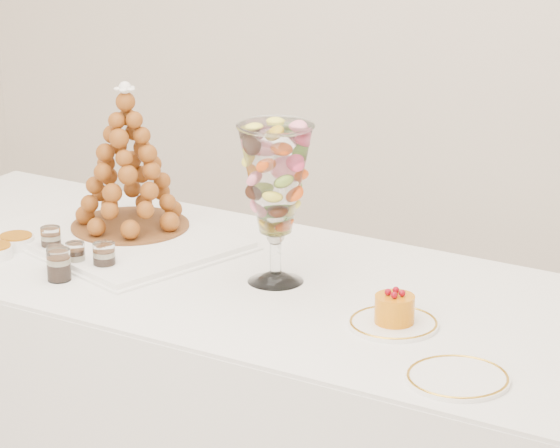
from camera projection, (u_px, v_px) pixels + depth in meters
The scene contains 13 objects.
buffet_table at pixel (227, 419), 3.39m from camera, with size 2.13×0.92×0.80m.
lace_tray at pixel (118, 237), 3.48m from camera, with size 0.60×0.45×0.02m, color white.
macaron_vase at pixel (275, 181), 3.13m from camera, with size 0.18×0.18×0.39m.
cake_plate at pixel (393, 324), 2.94m from camera, with size 0.20×0.20×0.01m, color white.
spare_plate at pixel (458, 378), 2.68m from camera, with size 0.21×0.21×0.01m, color white.
verrine_a at pixel (51, 240), 3.39m from camera, with size 0.05×0.05×0.07m, color white.
verrine_b at pixel (75, 255), 3.29m from camera, with size 0.05×0.05×0.06m, color white.
verrine_c at pixel (104, 257), 3.26m from camera, with size 0.06×0.06×0.07m, color white.
verrine_d at pixel (56, 258), 3.27m from camera, with size 0.05×0.05×0.06m, color white.
verrine_e at pixel (59, 265), 3.20m from camera, with size 0.06×0.06×0.08m, color white.
ramekin_back at pixel (16, 242), 3.43m from camera, with size 0.09×0.09×0.03m, color white.
croquembouche at pixel (128, 158), 3.47m from camera, with size 0.32×0.32×0.39m.
mousse_cake at pixel (395, 308), 2.93m from camera, with size 0.09×0.09×0.08m.
Camera 1 is at (1.47, -2.32, 1.95)m, focal length 85.00 mm.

